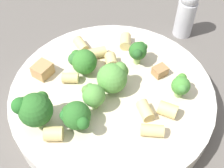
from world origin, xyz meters
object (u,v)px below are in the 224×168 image
object	(u,v)px
broccoli_floret_5	(83,61)
chicken_chunk_0	(160,71)
pepper_shaker	(186,13)
broccoli_floret_4	(113,75)
rigatoni_4	(54,134)
broccoli_floret_6	(75,116)
rigatoni_1	(111,61)
rigatoni_0	(70,78)
chicken_chunk_1	(43,70)
rigatoni_7	(125,41)
rigatoni_8	(145,111)
broccoli_floret_3	(138,51)
rigatoni_2	(168,110)
broccoli_floret_2	(181,85)
rigatoni_6	(97,53)
rigatoni_3	(152,130)
broccoli_floret_0	(93,95)
pasta_bowl	(112,95)
rigatoni_5	(81,45)
broccoli_floret_1	(34,109)

from	to	relation	value
broccoli_floret_5	chicken_chunk_0	size ratio (longest dim) A/B	2.11
broccoli_floret_5	pepper_shaker	world-z (taller)	pepper_shaker
broccoli_floret_4	rigatoni_4	bearing A→B (deg)	-16.74
broccoli_floret_6	rigatoni_1	distance (m)	0.11
rigatoni_0	chicken_chunk_1	xyz separation A→B (m)	(0.00, -0.04, 0.00)
chicken_chunk_1	rigatoni_1	bearing A→B (deg)	125.78
rigatoni_1	pepper_shaker	world-z (taller)	pepper_shaker
rigatoni_7	rigatoni_8	bearing A→B (deg)	33.63
broccoli_floret_3	broccoli_floret_5	distance (m)	0.08
broccoli_floret_3	rigatoni_8	distance (m)	0.09
broccoli_floret_3	rigatoni_2	size ratio (longest dim) A/B	1.54
broccoli_floret_4	chicken_chunk_1	xyz separation A→B (m)	(0.02, -0.10, -0.01)
broccoli_floret_2	broccoli_floret_4	size ratio (longest dim) A/B	0.75
broccoli_floret_6	rigatoni_6	xyz separation A→B (m)	(-0.11, -0.03, -0.01)
broccoli_floret_2	chicken_chunk_1	xyz separation A→B (m)	(0.04, -0.18, -0.01)
rigatoni_3	rigatoni_4	xyz separation A→B (m)	(0.05, -0.10, 0.00)
broccoli_floret_0	rigatoni_0	size ratio (longest dim) A/B	1.72
broccoli_floret_6	pepper_shaker	world-z (taller)	pepper_shaker
rigatoni_6	rigatoni_0	bearing A→B (deg)	-10.91
broccoli_floret_4	rigatoni_7	size ratio (longest dim) A/B	1.64
pasta_bowl	rigatoni_0	size ratio (longest dim) A/B	12.64
rigatoni_1	rigatoni_8	size ratio (longest dim) A/B	0.81
pasta_bowl	rigatoni_5	distance (m)	0.09
rigatoni_0	rigatoni_5	size ratio (longest dim) A/B	0.79
pasta_bowl	rigatoni_1	xyz separation A→B (m)	(-0.04, -0.02, 0.02)
broccoli_floret_3	chicken_chunk_1	world-z (taller)	broccoli_floret_3
broccoli_floret_2	pepper_shaker	size ratio (longest dim) A/B	0.36
rigatoni_2	rigatoni_3	bearing A→B (deg)	-12.57
broccoli_floret_0	chicken_chunk_1	xyz separation A→B (m)	(-0.02, -0.09, -0.01)
rigatoni_6	pepper_shaker	distance (m)	0.17
rigatoni_4	rigatoni_0	bearing A→B (deg)	-162.28
broccoli_floret_3	rigatoni_1	world-z (taller)	broccoli_floret_3
broccoli_floret_6	rigatoni_2	xyz separation A→B (m)	(-0.06, 0.09, -0.01)
broccoli_floret_5	chicken_chunk_0	world-z (taller)	broccoli_floret_5
broccoli_floret_2	rigatoni_4	world-z (taller)	broccoli_floret_2
broccoli_floret_1	rigatoni_4	bearing A→B (deg)	71.28
rigatoni_5	chicken_chunk_0	xyz separation A→B (m)	(0.00, 0.12, -0.00)
broccoli_floret_2	rigatoni_1	bearing A→B (deg)	-97.43
rigatoni_3	rigatoni_6	bearing A→B (deg)	-127.66
rigatoni_5	chicken_chunk_1	distance (m)	0.07
pasta_bowl	rigatoni_2	size ratio (longest dim) A/B	12.02
broccoli_floret_5	rigatoni_2	world-z (taller)	broccoli_floret_5
pasta_bowl	rigatoni_0	xyz separation A→B (m)	(0.01, -0.06, 0.02)
broccoli_floret_5	broccoli_floret_6	xyz separation A→B (m)	(0.08, 0.03, 0.00)
rigatoni_8	chicken_chunk_0	world-z (taller)	rigatoni_8
rigatoni_6	rigatoni_8	world-z (taller)	same
broccoli_floret_2	rigatoni_4	xyz separation A→B (m)	(0.12, -0.11, -0.01)
broccoli_floret_0	rigatoni_0	world-z (taller)	broccoli_floret_0
rigatoni_4	chicken_chunk_0	xyz separation A→B (m)	(-0.14, 0.08, -0.00)
rigatoni_0	rigatoni_8	distance (m)	0.11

